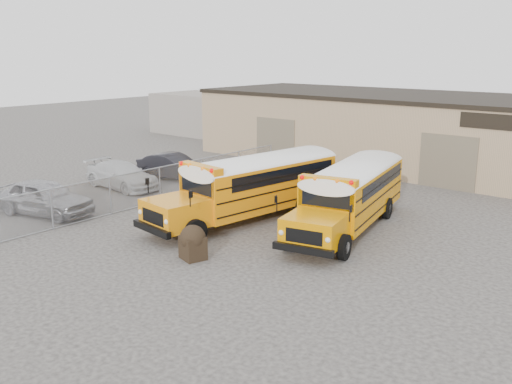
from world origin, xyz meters
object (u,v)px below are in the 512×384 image
Objects in this scene: car_silver at (44,197)px; tarp_bundle at (193,242)px; school_bus_left at (338,164)px; car_dark at (173,166)px; car_white at (122,175)px; school_bus_right at (386,167)px.

tarp_bundle is at bearing -102.38° from car_silver.
tarp_bundle is (0.95, -11.41, -1.02)m from school_bus_left.
school_bus_left is 2.08× the size of car_silver.
tarp_bundle is at bearing -137.10° from car_dark.
tarp_bundle is 12.29m from car_white.
school_bus_right is 12.83m from tarp_bundle.
tarp_bundle is (-1.13, -12.75, -0.96)m from school_bus_right.
school_bus_left is 2.48m from school_bus_right.
school_bus_left reaches higher than tarp_bundle.
car_silver is at bearing -129.10° from school_bus_right.
school_bus_left reaches higher than school_bus_right.
car_silver is at bearing -126.04° from school_bus_left.
car_dark is (-1.13, 9.02, -0.09)m from car_silver.
car_white is (-12.25, -7.50, -0.90)m from school_bus_right.
school_bus_right is at bearing -53.69° from car_silver.
school_bus_left is 11.93m from car_white.
school_bus_right is 1.98× the size of car_white.
school_bus_left is 11.50m from tarp_bundle.
car_white is 3.44m from car_dark.
school_bus_right is 14.39m from car_white.
car_silver reaches higher than tarp_bundle.
car_dark is at bearing -7.44° from car_silver.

